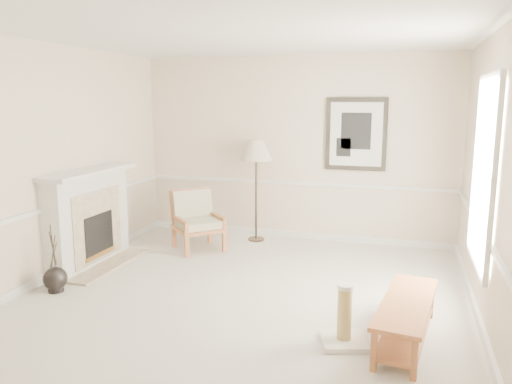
{
  "coord_description": "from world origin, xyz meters",
  "views": [
    {
      "loc": [
        1.7,
        -4.99,
        2.21
      ],
      "look_at": [
        -0.03,
        0.7,
        1.11
      ],
      "focal_mm": 35.0,
      "sensor_mm": 36.0,
      "label": 1
    }
  ],
  "objects_px": {
    "floor_lamp": "(256,153)",
    "scratching_post": "(344,325)",
    "armchair": "(196,217)",
    "floor_vase": "(55,279)",
    "bench": "(406,314)"
  },
  "relations": [
    {
      "from": "floor_vase",
      "to": "scratching_post",
      "type": "height_order",
      "value": "floor_vase"
    },
    {
      "from": "armchair",
      "to": "bench",
      "type": "distance_m",
      "value": 3.78
    },
    {
      "from": "armchair",
      "to": "scratching_post",
      "type": "height_order",
      "value": "armchair"
    },
    {
      "from": "armchair",
      "to": "bench",
      "type": "xyz_separation_m",
      "value": [
        3.06,
        -2.2,
        -0.2
      ]
    },
    {
      "from": "floor_vase",
      "to": "bench",
      "type": "height_order",
      "value": "floor_vase"
    },
    {
      "from": "bench",
      "to": "scratching_post",
      "type": "xyz_separation_m",
      "value": [
        -0.54,
        -0.21,
        -0.09
      ]
    },
    {
      "from": "floor_vase",
      "to": "armchair",
      "type": "bearing_deg",
      "value": 67.68
    },
    {
      "from": "floor_vase",
      "to": "floor_lamp",
      "type": "height_order",
      "value": "floor_lamp"
    },
    {
      "from": "floor_lamp",
      "to": "bench",
      "type": "distance_m",
      "value": 3.86
    },
    {
      "from": "bench",
      "to": "scratching_post",
      "type": "distance_m",
      "value": 0.58
    },
    {
      "from": "floor_lamp",
      "to": "bench",
      "type": "relative_size",
      "value": 1.11
    },
    {
      "from": "floor_vase",
      "to": "armchair",
      "type": "height_order",
      "value": "armchair"
    },
    {
      "from": "floor_lamp",
      "to": "scratching_post",
      "type": "bearing_deg",
      "value": -60.01
    },
    {
      "from": "floor_lamp",
      "to": "bench",
      "type": "xyz_separation_m",
      "value": [
        2.32,
        -2.87,
        -1.13
      ]
    },
    {
      "from": "floor_vase",
      "to": "scratching_post",
      "type": "xyz_separation_m",
      "value": [
        3.39,
        -0.3,
        0.03
      ]
    }
  ]
}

